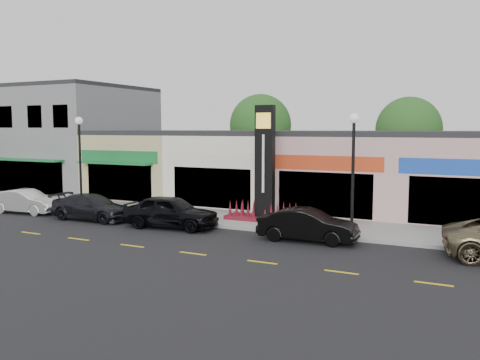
{
  "coord_description": "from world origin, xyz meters",
  "views": [
    {
      "loc": [
        13.38,
        -19.94,
        4.97
      ],
      "look_at": [
        1.66,
        4.0,
        2.24
      ],
      "focal_mm": 38.0,
      "sensor_mm": 36.0,
      "label": 1
    }
  ],
  "objects_px": {
    "lamp_west_near": "(80,154)",
    "car_black_conv": "(308,225)",
    "car_black_sedan": "(171,212)",
    "car_white_van": "(26,201)",
    "car_dark_sedan": "(92,207)",
    "lamp_east_near": "(353,162)",
    "pylon_sign": "(265,180)"
  },
  "relations": [
    {
      "from": "lamp_west_near",
      "to": "car_black_conv",
      "type": "bearing_deg",
      "value": -5.48
    },
    {
      "from": "lamp_west_near",
      "to": "car_black_sedan",
      "type": "distance_m",
      "value": 7.89
    },
    {
      "from": "lamp_west_near",
      "to": "car_black_sedan",
      "type": "bearing_deg",
      "value": -11.66
    },
    {
      "from": "car_black_sedan",
      "to": "car_black_conv",
      "type": "height_order",
      "value": "car_black_sedan"
    },
    {
      "from": "car_white_van",
      "to": "car_black_conv",
      "type": "height_order",
      "value": "car_black_conv"
    },
    {
      "from": "car_dark_sedan",
      "to": "car_black_sedan",
      "type": "xyz_separation_m",
      "value": [
        5.11,
        -0.02,
        0.13
      ]
    },
    {
      "from": "car_black_sedan",
      "to": "car_black_conv",
      "type": "xyz_separation_m",
      "value": [
        7.13,
        0.12,
        -0.1
      ]
    },
    {
      "from": "lamp_east_near",
      "to": "car_dark_sedan",
      "type": "distance_m",
      "value": 14.2
    },
    {
      "from": "lamp_west_near",
      "to": "pylon_sign",
      "type": "bearing_deg",
      "value": 8.77
    },
    {
      "from": "lamp_east_near",
      "to": "lamp_west_near",
      "type": "bearing_deg",
      "value": 180.0
    },
    {
      "from": "lamp_east_near",
      "to": "car_dark_sedan",
      "type": "relative_size",
      "value": 1.14
    },
    {
      "from": "lamp_west_near",
      "to": "car_black_sedan",
      "type": "xyz_separation_m",
      "value": [
        7.27,
        -1.5,
        -2.65
      ]
    },
    {
      "from": "car_dark_sedan",
      "to": "car_black_sedan",
      "type": "relative_size",
      "value": 0.99
    },
    {
      "from": "pylon_sign",
      "to": "car_black_sedan",
      "type": "bearing_deg",
      "value": -139.38
    },
    {
      "from": "car_white_van",
      "to": "car_black_conv",
      "type": "relative_size",
      "value": 0.97
    },
    {
      "from": "lamp_west_near",
      "to": "car_dark_sedan",
      "type": "distance_m",
      "value": 3.82
    },
    {
      "from": "car_white_van",
      "to": "pylon_sign",
      "type": "bearing_deg",
      "value": -82.73
    },
    {
      "from": "pylon_sign",
      "to": "car_dark_sedan",
      "type": "distance_m",
      "value": 9.53
    },
    {
      "from": "pylon_sign",
      "to": "car_white_van",
      "type": "xyz_separation_m",
      "value": [
        -13.83,
        -3.22,
        -1.58
      ]
    },
    {
      "from": "pylon_sign",
      "to": "car_white_van",
      "type": "bearing_deg",
      "value": -166.9
    },
    {
      "from": "car_dark_sedan",
      "to": "car_white_van",
      "type": "bearing_deg",
      "value": 89.53
    },
    {
      "from": "car_white_van",
      "to": "car_black_conv",
      "type": "distance_m",
      "value": 17.23
    },
    {
      "from": "pylon_sign",
      "to": "car_white_van",
      "type": "height_order",
      "value": "pylon_sign"
    },
    {
      "from": "lamp_west_near",
      "to": "car_dark_sedan",
      "type": "bearing_deg",
      "value": -34.49
    },
    {
      "from": "car_dark_sedan",
      "to": "car_black_conv",
      "type": "distance_m",
      "value": 12.24
    },
    {
      "from": "pylon_sign",
      "to": "car_black_conv",
      "type": "height_order",
      "value": "pylon_sign"
    },
    {
      "from": "car_white_van",
      "to": "car_dark_sedan",
      "type": "bearing_deg",
      "value": -95.4
    },
    {
      "from": "car_dark_sedan",
      "to": "car_black_sedan",
      "type": "height_order",
      "value": "car_black_sedan"
    },
    {
      "from": "lamp_east_near",
      "to": "car_black_conv",
      "type": "xyz_separation_m",
      "value": [
        -1.6,
        -1.38,
        -2.76
      ]
    },
    {
      "from": "lamp_east_near",
      "to": "pylon_sign",
      "type": "bearing_deg",
      "value": 161.25
    },
    {
      "from": "car_black_sedan",
      "to": "pylon_sign",
      "type": "bearing_deg",
      "value": -54.26
    },
    {
      "from": "lamp_east_near",
      "to": "car_black_sedan",
      "type": "bearing_deg",
      "value": -170.24
    }
  ]
}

